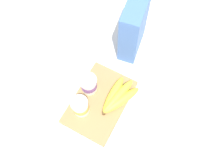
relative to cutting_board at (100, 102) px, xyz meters
The scene contains 6 objects.
ground_plane 0.01m from the cutting_board, ahead, with size 2.40×2.40×0.00m, color silver.
cutting_board is the anchor object (origin of this frame).
cereal_box 0.34m from the cutting_board, ahead, with size 0.18×0.08×0.28m, color #4770B7.
yogurt_cup_front 0.10m from the cutting_board, 145.74° to the left, with size 0.07×0.07×0.09m.
yogurt_cup_back 0.09m from the cutting_board, 65.03° to the left, with size 0.07×0.07×0.09m.
banana_bunch 0.08m from the cutting_board, 53.16° to the right, with size 0.19×0.11×0.04m.
Camera 1 is at (-0.26, -0.19, 0.97)m, focal length 39.60 mm.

